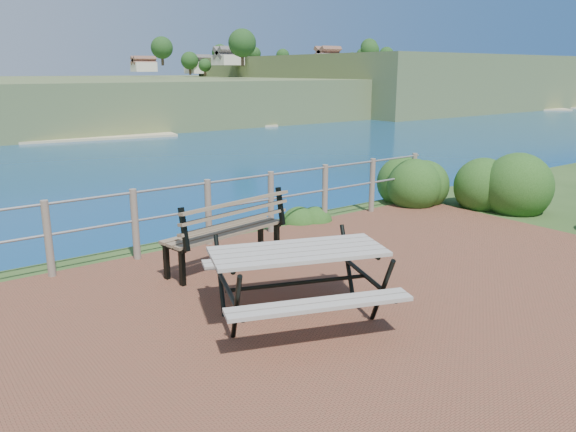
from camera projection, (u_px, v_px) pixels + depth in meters
The scene contains 8 objects.
ground at pixel (363, 321), 5.97m from camera, with size 10.00×7.00×0.12m, color brown.
safety_railing at pixel (208, 209), 8.43m from camera, with size 9.40×0.10×1.00m.
distant_bay at pixel (327, 80), 263.70m from camera, with size 290.00×232.36×24.00m.
picnic_table at pixel (298, 276), 5.91m from camera, with size 1.95×1.49×0.76m.
park_bench at pixel (224, 221), 7.44m from camera, with size 1.83×0.74×1.00m.
shrub_right_front at pixel (492, 212), 10.58m from camera, with size 1.47×1.47×2.08m, color #183D12.
shrub_right_edge at pixel (420, 202), 11.37m from camera, with size 1.21×1.21×1.72m, color #183D12.
shrub_lip_east at pixel (299, 220), 10.02m from camera, with size 0.71×0.71×0.43m, color #183D12.
Camera 1 is at (-3.93, -3.93, 2.59)m, focal length 35.00 mm.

